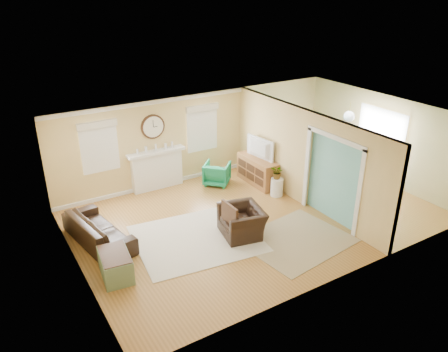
{
  "coord_description": "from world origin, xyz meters",
  "views": [
    {
      "loc": [
        -5.88,
        -8.02,
        5.59
      ],
      "look_at": [
        -0.8,
        0.3,
        1.2
      ],
      "focal_mm": 35.0,
      "sensor_mm": 36.0,
      "label": 1
    }
  ],
  "objects_px": {
    "credenza": "(257,171)",
    "dining_table": "(340,175)",
    "sofa": "(98,230)",
    "green_chair": "(217,173)",
    "eames_chair": "(242,221)"
  },
  "relations": [
    {
      "from": "sofa",
      "to": "eames_chair",
      "type": "xyz_separation_m",
      "value": [
        3.02,
        -1.45,
        0.03
      ]
    },
    {
      "from": "green_chair",
      "to": "credenza",
      "type": "xyz_separation_m",
      "value": [
        1.05,
        -0.59,
        0.07
      ]
    },
    {
      "from": "sofa",
      "to": "credenza",
      "type": "bearing_deg",
      "value": -91.09
    },
    {
      "from": "sofa",
      "to": "dining_table",
      "type": "xyz_separation_m",
      "value": [
        7.1,
        -0.61,
        -0.02
      ]
    },
    {
      "from": "sofa",
      "to": "eames_chair",
      "type": "relative_size",
      "value": 2.05
    },
    {
      "from": "eames_chair",
      "to": "credenza",
      "type": "height_order",
      "value": "credenza"
    },
    {
      "from": "credenza",
      "to": "dining_table",
      "type": "relative_size",
      "value": 0.86
    },
    {
      "from": "sofa",
      "to": "green_chair",
      "type": "bearing_deg",
      "value": -80.98
    },
    {
      "from": "sofa",
      "to": "green_chair",
      "type": "height_order",
      "value": "green_chair"
    },
    {
      "from": "sofa",
      "to": "green_chair",
      "type": "distance_m",
      "value": 4.17
    },
    {
      "from": "credenza",
      "to": "dining_table",
      "type": "bearing_deg",
      "value": -32.79
    },
    {
      "from": "green_chair",
      "to": "dining_table",
      "type": "bearing_deg",
      "value": -167.01
    },
    {
      "from": "eames_chair",
      "to": "credenza",
      "type": "relative_size",
      "value": 0.71
    },
    {
      "from": "eames_chair",
      "to": "dining_table",
      "type": "height_order",
      "value": "eames_chair"
    },
    {
      "from": "dining_table",
      "to": "credenza",
      "type": "bearing_deg",
      "value": 71.18
    }
  ]
}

